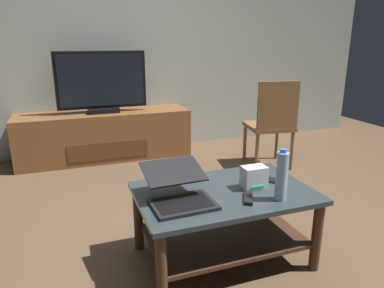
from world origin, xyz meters
TOP-DOWN VIEW (x-y plane):
  - ground_plane at (0.00, 0.00)m, footprint 7.68×7.68m
  - back_wall at (0.00, 2.34)m, footprint 6.40×0.12m
  - coffee_table at (0.04, -0.22)m, footprint 1.03×0.66m
  - media_cabinet at (-0.41, 2.02)m, footprint 1.90×0.52m
  - television at (-0.41, 2.00)m, footprint 0.96×0.20m
  - dining_chair at (1.19, 1.09)m, footprint 0.51×0.51m
  - laptop at (-0.26, -0.26)m, footprint 0.35×0.42m
  - router_box at (0.22, -0.24)m, footprint 0.14×0.10m
  - water_bottle_near at (0.28, -0.43)m, footprint 0.07×0.07m
  - cell_phone at (0.38, -0.19)m, footprint 0.13×0.16m
  - tv_remote at (0.11, -0.37)m, footprint 0.11×0.16m

SIDE VIEW (x-z plane):
  - ground_plane at x=0.00m, z-range 0.00..0.00m
  - media_cabinet at x=-0.41m, z-range 0.00..0.54m
  - coffee_table at x=0.04m, z-range 0.09..0.54m
  - cell_phone at x=0.38m, z-range 0.46..0.47m
  - tv_remote at x=0.11m, z-range 0.46..0.48m
  - dining_chair at x=1.19m, z-range 0.05..0.98m
  - laptop at x=-0.26m, z-range 0.43..0.61m
  - router_box at x=0.22m, z-range 0.46..0.59m
  - water_bottle_near at x=0.28m, z-range 0.45..0.74m
  - television at x=-0.41m, z-range 0.52..1.19m
  - back_wall at x=0.00m, z-range 0.00..2.80m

